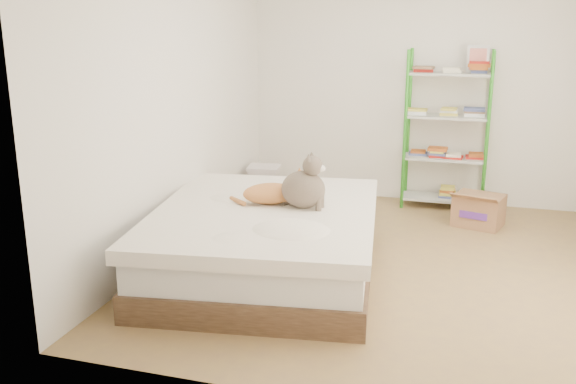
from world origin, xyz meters
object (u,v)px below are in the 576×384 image
at_px(grey_cat, 303,181).
at_px(cardboard_box, 479,210).
at_px(orange_cat, 270,191).
at_px(shelf_unit, 447,129).
at_px(white_bin, 264,183).
at_px(bed, 266,241).

xyz_separation_m(grey_cat, cardboard_box, (1.37, 1.66, -0.61)).
relative_size(orange_cat, cardboard_box, 0.99).
relative_size(orange_cat, shelf_unit, 0.31).
bearing_deg(white_bin, shelf_unit, 9.84).
height_order(cardboard_box, white_bin, white_bin).
bearing_deg(bed, grey_cat, 15.71).
relative_size(cardboard_box, white_bin, 1.33).
bearing_deg(shelf_unit, grey_cat, -113.80).
distance_m(orange_cat, shelf_unit, 2.54).
xyz_separation_m(bed, shelf_unit, (1.26, 2.35, 0.60)).
xyz_separation_m(shelf_unit, cardboard_box, (0.38, -0.56, -0.71)).
distance_m(grey_cat, white_bin, 2.20).
distance_m(orange_cat, grey_cat, 0.31).
distance_m(shelf_unit, cardboard_box, 0.99).
bearing_deg(cardboard_box, grey_cat, -113.84).
distance_m(bed, cardboard_box, 2.43).
bearing_deg(cardboard_box, orange_cat, -119.88).
distance_m(bed, white_bin, 2.13).
bearing_deg(grey_cat, white_bin, 27.21).
distance_m(orange_cat, white_bin, 2.03).
height_order(bed, orange_cat, orange_cat).
bearing_deg(grey_cat, bed, 113.59).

